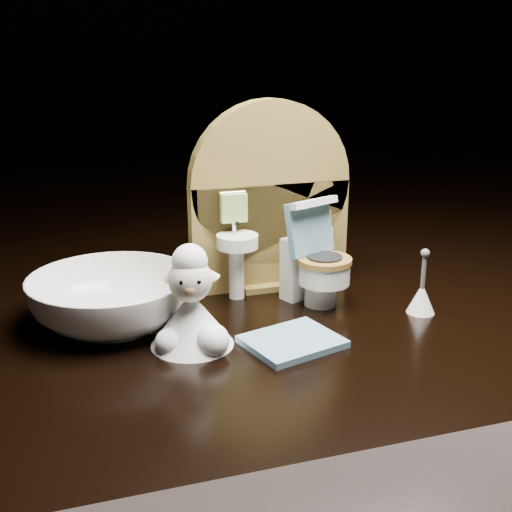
{
  "coord_description": "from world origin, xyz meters",
  "views": [
    {
      "loc": [
        -0.16,
        -0.41,
        0.19
      ],
      "look_at": [
        -0.03,
        0.01,
        0.05
      ],
      "focal_mm": 45.0,
      "sensor_mm": 36.0,
      "label": 1
    }
  ],
  "objects": [
    {
      "name": "bath_mat",
      "position": [
        -0.02,
        -0.05,
        0.0
      ],
      "size": [
        0.07,
        0.06,
        0.0
      ],
      "primitive_type": "cube",
      "rotation": [
        0.0,
        0.0,
        0.27
      ],
      "color": "#5F889B",
      "rests_on": "ground"
    },
    {
      "name": "plush_lamb",
      "position": [
        -0.08,
        -0.03,
        0.02
      ],
      "size": [
        0.06,
        0.06,
        0.07
      ],
      "rotation": [
        0.0,
        0.0,
        -0.21
      ],
      "color": "white",
      "rests_on": "ground"
    },
    {
      "name": "backdrop_panel",
      "position": [
        -0.0,
        0.06,
        0.07
      ],
      "size": [
        0.13,
        0.05,
        0.15
      ],
      "color": "olive",
      "rests_on": "ground"
    },
    {
      "name": "toilet_brush",
      "position": [
        0.09,
        -0.02,
        0.01
      ],
      "size": [
        0.02,
        0.02,
        0.05
      ],
      "color": "white",
      "rests_on": "ground"
    },
    {
      "name": "ceramic_bowl",
      "position": [
        -0.13,
        0.02,
        0.02
      ],
      "size": [
        0.13,
        0.13,
        0.04
      ],
      "primitive_type": "imported",
      "rotation": [
        0.0,
        0.0,
        0.15
      ],
      "color": "white",
      "rests_on": "ground"
    },
    {
      "name": "toy_toilet",
      "position": [
        0.02,
        0.02,
        0.03
      ],
      "size": [
        0.05,
        0.06,
        0.08
      ],
      "rotation": [
        0.0,
        0.0,
        0.38
      ],
      "color": "white",
      "rests_on": "ground"
    }
  ]
}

